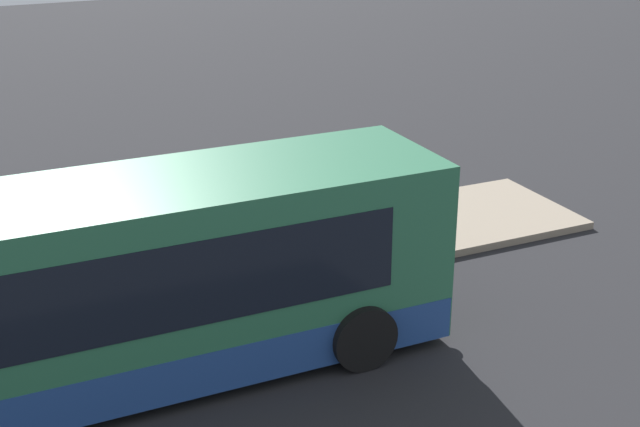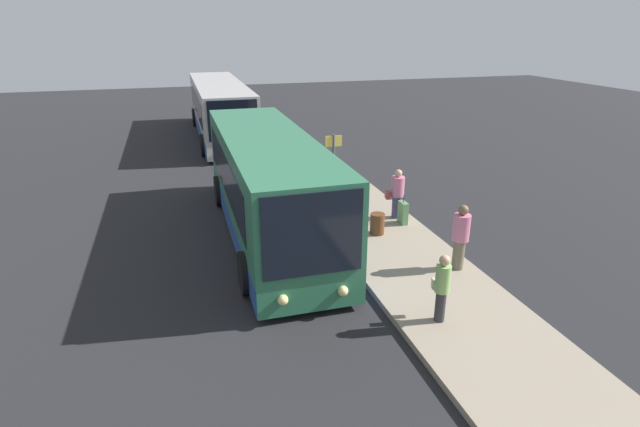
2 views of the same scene
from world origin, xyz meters
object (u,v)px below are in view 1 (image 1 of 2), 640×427
Objects in this scene: bus_lead at (117,289)px; suitcase at (112,241)px; passenger_boarding at (266,188)px; passenger_with_bags at (82,222)px; trash_bin at (155,259)px; passenger_waiting at (392,203)px.

bus_lead reaches higher than suitcase.
bus_lead reaches higher than passenger_boarding.
passenger_with_bags is at bearing 86.69° from bus_lead.
passenger_with_bags is 2.54× the size of trash_bin.
passenger_boarding reaches higher than passenger_with_bags.
passenger_boarding is at bearing 63.15° from passenger_waiting.
trash_bin is at bearing 66.62° from bus_lead.
trash_bin is (-4.78, 0.51, -0.53)m from passenger_waiting.
passenger_boarding reaches higher than suitcase.
passenger_with_bags is at bearing 179.17° from suitcase.
passenger_with_bags is (0.24, 4.20, -0.52)m from bus_lead.
passenger_boarding is 1.85× the size of suitcase.
passenger_boarding is at bearing -169.91° from passenger_with_bags.
bus_lead is 5.89m from passenger_boarding.
trash_bin is at bearing -63.59° from suitcase.
suitcase is (-5.33, 1.62, -0.49)m from passenger_waiting.
bus_lead is 3.53m from trash_bin.
passenger_boarding is 3.33m from suitcase.
passenger_with_bags is at bearing 86.81° from passenger_waiting.
trash_bin is at bearing 96.18° from passenger_waiting.
passenger_waiting is 5.59m from suitcase.
passenger_waiting reaches higher than trash_bin.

